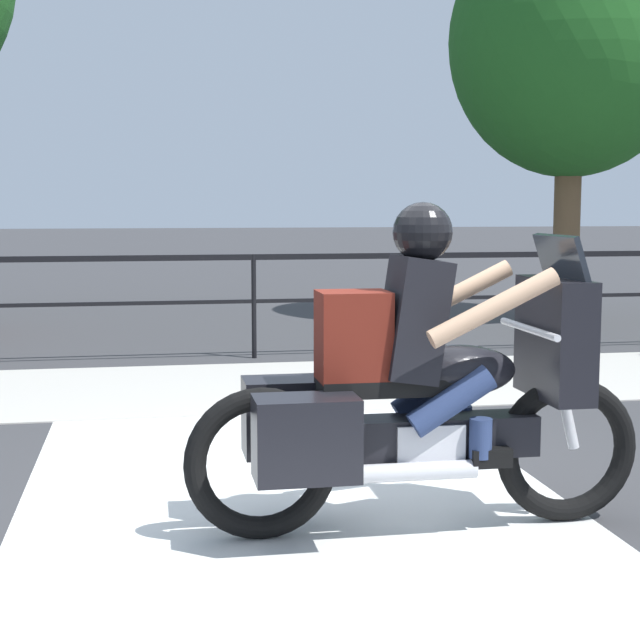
# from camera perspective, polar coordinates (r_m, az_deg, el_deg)

# --- Properties ---
(ground_plane) EXTENTS (120.00, 120.00, 0.00)m
(ground_plane) POSITION_cam_1_polar(r_m,az_deg,el_deg) (5.52, 1.86, -10.25)
(ground_plane) COLOR #38383A
(sidewalk_band) EXTENTS (44.00, 2.40, 0.01)m
(sidewalk_band) POSITION_cam_1_polar(r_m,az_deg,el_deg) (8.78, -2.72, -3.79)
(sidewalk_band) COLOR #B7B2A8
(sidewalk_band) RESTS_ON ground
(crosswalk_band) EXTENTS (2.95, 6.00, 0.01)m
(crosswalk_band) POSITION_cam_1_polar(r_m,az_deg,el_deg) (5.27, -1.28, -11.03)
(crosswalk_band) COLOR silver
(crosswalk_band) RESTS_ON ground
(fence_railing) EXTENTS (36.00, 0.05, 1.09)m
(fence_railing) POSITION_cam_1_polar(r_m,az_deg,el_deg) (10.24, -3.88, 2.55)
(fence_railing) COLOR black
(fence_railing) RESTS_ON ground
(motorcycle) EXTENTS (2.31, 0.76, 1.63)m
(motorcycle) POSITION_cam_1_polar(r_m,az_deg,el_deg) (4.84, 5.60, -4.00)
(motorcycle) COLOR black
(motorcycle) RESTS_ON ground
(tree_behind_sign) EXTENTS (3.33, 3.33, 5.63)m
(tree_behind_sign) POSITION_cam_1_polar(r_m,az_deg,el_deg) (14.18, 14.46, 15.37)
(tree_behind_sign) COLOR brown
(tree_behind_sign) RESTS_ON ground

